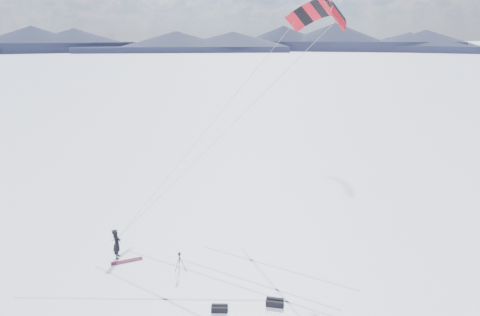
{
  "coord_description": "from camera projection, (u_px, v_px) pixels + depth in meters",
  "views": [
    {
      "loc": [
        1.31,
        -17.56,
        11.78
      ],
      "look_at": [
        3.73,
        3.98,
        5.16
      ],
      "focal_mm": 30.0,
      "sensor_mm": 36.0,
      "label": 1
    }
  ],
  "objects": [
    {
      "name": "snowboard",
      "position": [
        127.0,
        261.0,
        21.83
      ],
      "size": [
        1.69,
        0.76,
        0.04
      ],
      "primitive_type": "cube",
      "rotation": [
        0.0,
        0.0,
        0.28
      ],
      "color": "maroon",
      "rests_on": "ground"
    },
    {
      "name": "gear_bag_a",
      "position": [
        220.0,
        308.0,
        17.86
      ],
      "size": [
        0.77,
        0.44,
        0.33
      ],
      "rotation": [
        0.0,
        0.0,
        -0.14
      ],
      "color": "black",
      "rests_on": "ground"
    },
    {
      "name": "power_kite",
      "position": [
        319.0,
        15.0,
        22.02
      ],
      "size": [
        12.75,
        5.43,
        12.68
      ],
      "color": "red",
      "rests_on": "ground"
    },
    {
      "name": "ground",
      "position": [
        175.0,
        282.0,
        19.99
      ],
      "size": [
        1800.0,
        1800.0,
        0.0
      ],
      "primitive_type": "plane",
      "color": "white"
    },
    {
      "name": "tripod",
      "position": [
        180.0,
        260.0,
        20.5
      ],
      "size": [
        0.62,
        0.59,
        1.21
      ],
      "rotation": [
        0.0,
        0.0,
        0.34
      ],
      "color": "black",
      "rests_on": "ground"
    },
    {
      "name": "gear_bag_b",
      "position": [
        275.0,
        302.0,
        18.24
      ],
      "size": [
        0.88,
        0.6,
        0.37
      ],
      "rotation": [
        0.0,
        0.0,
        -0.29
      ],
      "color": "black",
      "rests_on": "ground"
    },
    {
      "name": "snowkiter",
      "position": [
        118.0,
        258.0,
        22.22
      ],
      "size": [
        0.42,
        0.63,
        1.72
      ],
      "primitive_type": "imported",
      "rotation": [
        0.0,
        0.0,
        1.56
      ],
      "color": "black",
      "rests_on": "ground"
    },
    {
      "name": "horizon_hills",
      "position": [
        171.0,
        210.0,
        18.84
      ],
      "size": [
        704.0,
        704.0,
        9.34
      ],
      "color": "#1A1D30",
      "rests_on": "ground"
    },
    {
      "name": "snow_tracks",
      "position": [
        181.0,
        282.0,
        20.03
      ],
      "size": [
        17.62,
        10.25,
        0.01
      ],
      "color": "#A4AFD2",
      "rests_on": "ground"
    }
  ]
}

